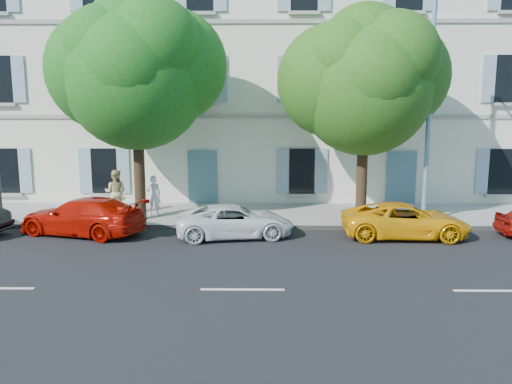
{
  "coord_description": "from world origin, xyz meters",
  "views": [
    {
      "loc": [
        0.48,
        -15.34,
        4.17
      ],
      "look_at": [
        0.24,
        2.0,
        1.4
      ],
      "focal_mm": 35.0,
      "sensor_mm": 36.0,
      "label": 1
    }
  ],
  "objects_px": {
    "car_red_coupe": "(82,216)",
    "pedestrian_b": "(116,192)",
    "car_white_coupe": "(235,221)",
    "tree_left": "(136,79)",
    "pedestrian_a": "(153,195)",
    "tree_right": "(365,88)",
    "car_yellow_supercar": "(405,220)",
    "street_lamp": "(432,89)"
  },
  "relations": [
    {
      "from": "car_red_coupe",
      "to": "car_yellow_supercar",
      "type": "xyz_separation_m",
      "value": [
        11.0,
        -0.24,
        -0.06
      ]
    },
    {
      "from": "car_red_coupe",
      "to": "car_yellow_supercar",
      "type": "distance_m",
      "value": 11.0
    },
    {
      "from": "tree_left",
      "to": "pedestrian_a",
      "type": "relative_size",
      "value": 5.09
    },
    {
      "from": "car_white_coupe",
      "to": "tree_right",
      "type": "distance_m",
      "value": 6.85
    },
    {
      "from": "tree_right",
      "to": "pedestrian_a",
      "type": "xyz_separation_m",
      "value": [
        -8.03,
        0.59,
        -4.1
      ]
    },
    {
      "from": "car_white_coupe",
      "to": "pedestrian_a",
      "type": "xyz_separation_m",
      "value": [
        -3.36,
        2.83,
        0.4
      ]
    },
    {
      "from": "car_white_coupe",
      "to": "pedestrian_a",
      "type": "relative_size",
      "value": 2.48
    },
    {
      "from": "pedestrian_b",
      "to": "car_red_coupe",
      "type": "bearing_deg",
      "value": 82.94
    },
    {
      "from": "car_red_coupe",
      "to": "tree_right",
      "type": "distance_m",
      "value": 11.04
    },
    {
      "from": "tree_right",
      "to": "pedestrian_a",
      "type": "relative_size",
      "value": 4.77
    },
    {
      "from": "car_red_coupe",
      "to": "street_lamp",
      "type": "distance_m",
      "value": 13.01
    },
    {
      "from": "street_lamp",
      "to": "tree_right",
      "type": "bearing_deg",
      "value": 165.66
    },
    {
      "from": "car_red_coupe",
      "to": "tree_right",
      "type": "relative_size",
      "value": 0.58
    },
    {
      "from": "car_yellow_supercar",
      "to": "car_white_coupe",
      "type": "bearing_deg",
      "value": 91.89
    },
    {
      "from": "car_red_coupe",
      "to": "tree_left",
      "type": "distance_m",
      "value": 5.35
    },
    {
      "from": "car_red_coupe",
      "to": "pedestrian_b",
      "type": "xyz_separation_m",
      "value": [
        0.38,
        2.71,
        0.4
      ]
    },
    {
      "from": "car_yellow_supercar",
      "to": "tree_right",
      "type": "relative_size",
      "value": 0.55
    },
    {
      "from": "car_red_coupe",
      "to": "tree_right",
      "type": "height_order",
      "value": "tree_right"
    },
    {
      "from": "car_white_coupe",
      "to": "street_lamp",
      "type": "bearing_deg",
      "value": -86.18
    },
    {
      "from": "car_white_coupe",
      "to": "tree_right",
      "type": "height_order",
      "value": "tree_right"
    },
    {
      "from": "car_yellow_supercar",
      "to": "pedestrian_b",
      "type": "relative_size",
      "value": 2.35
    },
    {
      "from": "car_yellow_supercar",
      "to": "car_red_coupe",
      "type": "bearing_deg",
      "value": 90.25
    },
    {
      "from": "pedestrian_b",
      "to": "car_yellow_supercar",
      "type": "bearing_deg",
      "value": 165.33
    },
    {
      "from": "street_lamp",
      "to": "pedestrian_a",
      "type": "xyz_separation_m",
      "value": [
        -10.28,
        1.17,
        -4.02
      ]
    },
    {
      "from": "street_lamp",
      "to": "pedestrian_a",
      "type": "distance_m",
      "value": 11.11
    },
    {
      "from": "car_white_coupe",
      "to": "tree_left",
      "type": "distance_m",
      "value": 6.48
    },
    {
      "from": "tree_left",
      "to": "tree_right",
      "type": "height_order",
      "value": "tree_left"
    },
    {
      "from": "car_red_coupe",
      "to": "pedestrian_b",
      "type": "distance_m",
      "value": 2.77
    },
    {
      "from": "car_white_coupe",
      "to": "pedestrian_a",
      "type": "height_order",
      "value": "pedestrian_a"
    },
    {
      "from": "car_yellow_supercar",
      "to": "pedestrian_b",
      "type": "xyz_separation_m",
      "value": [
        -10.62,
        2.95,
        0.46
      ]
    },
    {
      "from": "car_red_coupe",
      "to": "pedestrian_a",
      "type": "bearing_deg",
      "value": 160.58
    },
    {
      "from": "tree_right",
      "to": "street_lamp",
      "type": "relative_size",
      "value": 0.9
    },
    {
      "from": "car_yellow_supercar",
      "to": "street_lamp",
      "type": "distance_m",
      "value": 4.83
    },
    {
      "from": "pedestrian_a",
      "to": "pedestrian_b",
      "type": "relative_size",
      "value": 0.89
    },
    {
      "from": "pedestrian_b",
      "to": "tree_left",
      "type": "bearing_deg",
      "value": 146.07
    },
    {
      "from": "car_yellow_supercar",
      "to": "pedestrian_b",
      "type": "bearing_deg",
      "value": 75.98
    },
    {
      "from": "tree_left",
      "to": "pedestrian_b",
      "type": "bearing_deg",
      "value": 145.21
    },
    {
      "from": "tree_left",
      "to": "pedestrian_b",
      "type": "xyz_separation_m",
      "value": [
        -1.18,
        0.82,
        -4.35
      ]
    },
    {
      "from": "car_red_coupe",
      "to": "street_lamp",
      "type": "height_order",
      "value": "street_lamp"
    },
    {
      "from": "car_white_coupe",
      "to": "tree_left",
      "type": "bearing_deg",
      "value": 50.0
    },
    {
      "from": "tree_left",
      "to": "pedestrian_a",
      "type": "height_order",
      "value": "tree_left"
    },
    {
      "from": "car_red_coupe",
      "to": "street_lamp",
      "type": "relative_size",
      "value": 0.52
    }
  ]
}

